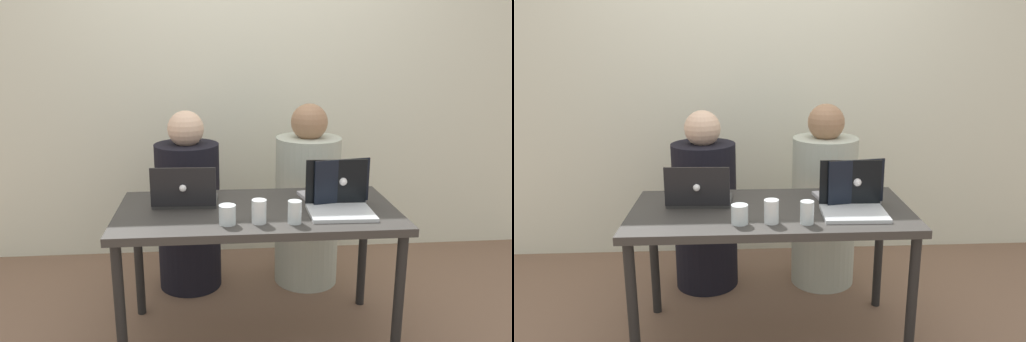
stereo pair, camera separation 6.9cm
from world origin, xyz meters
The scene contains 11 objects.
ground_plane centered at (0.00, 0.00, 0.00)m, with size 12.00×12.00×0.00m, color brown.
back_wall centered at (0.00, 1.23, 1.33)m, with size 4.50×0.10×2.66m, color silver.
desk centered at (0.00, 0.00, 0.66)m, with size 1.42×0.69×0.73m.
person_on_left centered at (-0.38, 0.65, 0.51)m, with size 0.41×0.41×1.15m.
person_on_right centered at (0.38, 0.65, 0.53)m, with size 0.48×0.48×1.19m.
laptop_back_left centered at (-0.37, 0.09, 0.78)m, with size 0.34×0.26×0.22m.
laptop_back_right centered at (0.42, 0.09, 0.79)m, with size 0.35×0.31×0.25m.
laptop_front_right centered at (0.40, -0.07, 0.79)m, with size 0.32×0.29×0.25m.
water_glass_left centered at (-0.16, -0.21, 0.77)m, with size 0.08×0.08×0.09m.
water_glass_center centered at (-0.01, -0.20, 0.78)m, with size 0.07×0.07×0.11m.
water_glass_right centered at (0.16, -0.22, 0.78)m, with size 0.06×0.06×0.11m.
Camera 1 is at (-0.21, -2.40, 1.56)m, focal length 35.00 mm.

